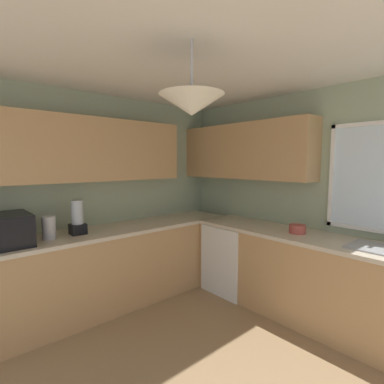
{
  "coord_description": "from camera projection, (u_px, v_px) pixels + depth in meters",
  "views": [
    {
      "loc": [
        1.49,
        -1.31,
        1.66
      ],
      "look_at": [
        -0.57,
        0.51,
        1.38
      ],
      "focal_mm": 27.24,
      "sensor_mm": 36.0,
      "label": 1
    }
  ],
  "objects": [
    {
      "name": "room_shell",
      "position": [
        182.0,
        149.0,
        2.92
      ],
      "size": [
        3.87,
        3.85,
        2.52
      ],
      "color": "#9EAD8E",
      "rests_on": "ground_plane"
    },
    {
      "name": "counter_run_left",
      "position": [
        100.0,
        270.0,
        3.27
      ],
      "size": [
        0.65,
        3.46,
        0.9
      ],
      "color": "tan",
      "rests_on": "ground_plane"
    },
    {
      "name": "counter_run_back",
      "position": [
        320.0,
        281.0,
        2.97
      ],
      "size": [
        2.96,
        0.65,
        0.9
      ],
      "color": "tan",
      "rests_on": "ground_plane"
    },
    {
      "name": "dishwasher",
      "position": [
        234.0,
        257.0,
        3.78
      ],
      "size": [
        0.6,
        0.6,
        0.86
      ],
      "primitive_type": "cube",
      "color": "white",
      "rests_on": "ground_plane"
    },
    {
      "name": "microwave",
      "position": [
        8.0,
        230.0,
        2.65
      ],
      "size": [
        0.48,
        0.36,
        0.29
      ],
      "primitive_type": "cube",
      "color": "black",
      "rests_on": "counter_run_left"
    },
    {
      "name": "kettle",
      "position": [
        49.0,
        228.0,
        2.86
      ],
      "size": [
        0.13,
        0.13,
        0.23
      ],
      "primitive_type": "cylinder",
      "color": "#B7B7BC",
      "rests_on": "counter_run_left"
    },
    {
      "name": "bowl",
      "position": [
        297.0,
        229.0,
        3.11
      ],
      "size": [
        0.17,
        0.17,
        0.09
      ],
      "primitive_type": "cylinder",
      "color": "#B74C42",
      "rests_on": "counter_run_back"
    },
    {
      "name": "blender_appliance",
      "position": [
        77.0,
        219.0,
        3.06
      ],
      "size": [
        0.15,
        0.15,
        0.36
      ],
      "color": "black",
      "rests_on": "counter_run_left"
    }
  ]
}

